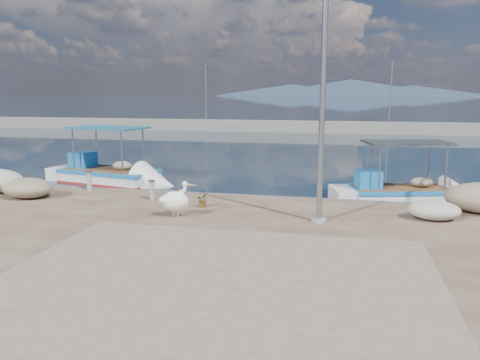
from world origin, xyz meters
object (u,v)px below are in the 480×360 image
pelican (176,200)px  bollard_near (152,189)px  boat_right (402,196)px  boat_left (109,177)px  lamp_post (322,109)px

pelican → bollard_near: bearing=106.1°
boat_right → bollard_near: boat_right is taller
boat_right → pelican: (-7.28, -5.97, 0.81)m
boat_right → boat_left: bearing=160.3°
boat_right → pelican: size_ratio=5.23×
bollard_near → pelican: bearing=-51.4°
lamp_post → bollard_near: lamp_post is taller
boat_right → lamp_post: 7.24m
boat_left → lamp_post: lamp_post is taller
pelican → bollard_near: 2.68m
boat_left → boat_right: size_ratio=1.11×
pelican → lamp_post: size_ratio=0.17×
boat_left → pelican: bearing=-37.8°
boat_left → bollard_near: boat_left is taller
boat_right → pelican: bearing=-155.3°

